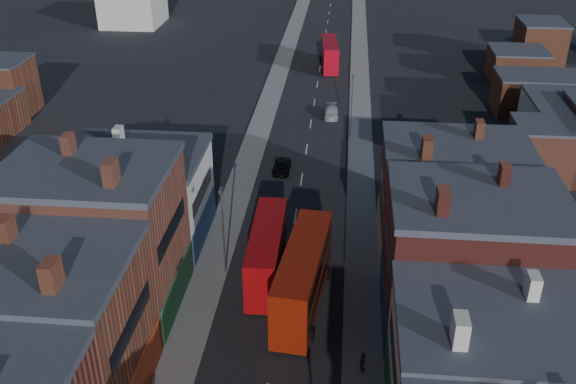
% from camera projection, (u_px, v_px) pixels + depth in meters
% --- Properties ---
extents(pavement_west, '(3.00, 200.00, 0.12)m').
position_uv_depth(pavement_west, '(246.00, 168.00, 72.72)').
color(pavement_west, gray).
rests_on(pavement_west, ground).
extents(pavement_east, '(3.00, 200.00, 0.12)m').
position_uv_depth(pavement_east, '(361.00, 173.00, 71.64)').
color(pavement_east, gray).
rests_on(pavement_east, ground).
extents(lamp_post_2, '(0.25, 0.70, 8.12)m').
position_uv_depth(lamp_post_2, '(223.00, 226.00, 52.89)').
color(lamp_post_2, slate).
rests_on(lamp_post_2, ground).
extents(lamp_post_3, '(0.25, 0.70, 8.12)m').
position_uv_depth(lamp_post_3, '(352.00, 102.00, 78.29)').
color(lamp_post_3, slate).
rests_on(lamp_post_3, ground).
extents(bus_0, '(2.91, 10.96, 4.72)m').
position_uv_depth(bus_0, '(267.00, 252.00, 53.32)').
color(bus_0, '#BA0A0D').
rests_on(bus_0, ground).
extents(bus_1, '(4.06, 12.44, 5.28)m').
position_uv_depth(bus_1, '(303.00, 276.00, 49.83)').
color(bus_1, '#A11C09').
rests_on(bus_1, ground).
extents(bus_2, '(3.32, 10.55, 4.48)m').
position_uv_depth(bus_2, '(330.00, 54.00, 104.48)').
color(bus_2, '#AC0715').
rests_on(bus_2, ground).
extents(car_2, '(1.86, 4.02, 1.12)m').
position_uv_depth(car_2, '(282.00, 167.00, 71.81)').
color(car_2, black).
rests_on(car_2, ground).
extents(car_3, '(1.99, 4.51, 1.29)m').
position_uv_depth(car_3, '(331.00, 112.00, 86.47)').
color(car_3, silver).
rests_on(car_3, ground).
extents(ped_3, '(0.72, 1.02, 1.59)m').
position_uv_depth(ped_3, '(362.00, 361.00, 44.30)').
color(ped_3, '#5A554D').
rests_on(ped_3, pavement_east).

